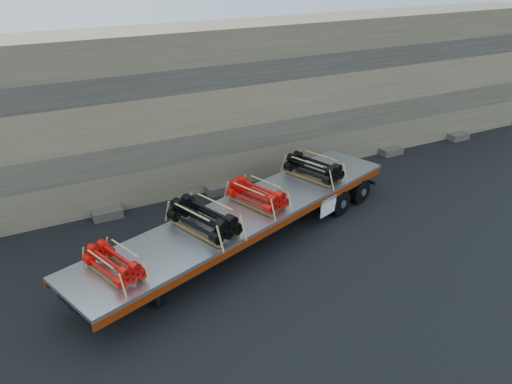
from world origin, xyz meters
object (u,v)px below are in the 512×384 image
at_px(bundle_midfront, 204,219).
at_px(bundle_rear, 314,168).
at_px(trailer, 247,227).
at_px(bundle_front, 114,264).
at_px(bundle_midrear, 257,195).

height_order(bundle_midfront, bundle_rear, bundle_midfront).
bearing_deg(bundle_rear, trailer, -180.00).
height_order(bundle_front, bundle_rear, bundle_rear).
xyz_separation_m(bundle_midrear, bundle_rear, (3.19, 1.09, 0.02)).
xyz_separation_m(trailer, bundle_front, (-5.16, -1.76, 1.04)).
bearing_deg(bundle_rear, bundle_front, 180.00).
bearing_deg(bundle_midrear, trailer, 180.00).
bearing_deg(bundle_rear, bundle_midfront, 180.00).
relative_size(bundle_midfront, bundle_midrear, 1.13).
height_order(bundle_front, bundle_midfront, bundle_midfront).
bearing_deg(bundle_front, bundle_rear, 0.00).
distance_m(trailer, bundle_rear, 4.08).
distance_m(bundle_midfront, bundle_rear, 5.95).
bearing_deg(bundle_midfront, bundle_rear, 0.00).
height_order(trailer, bundle_midfront, bundle_midfront).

